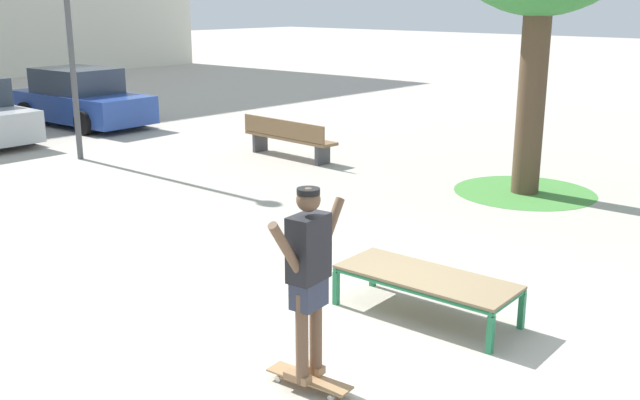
{
  "coord_description": "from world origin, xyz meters",
  "views": [
    {
      "loc": [
        -5.71,
        -4.3,
        3.25
      ],
      "look_at": [
        0.36,
        1.18,
        1.0
      ],
      "focal_mm": 41.17,
      "sensor_mm": 36.0,
      "label": 1
    }
  ],
  "objects": [
    {
      "name": "grass_patch_near_right",
      "position": [
        5.83,
        1.34,
        0.0
      ],
      "size": [
        2.43,
        2.43,
        0.01
      ],
      "primitive_type": "cylinder",
      "color": "#47893D",
      "rests_on": "ground"
    },
    {
      "name": "park_bench",
      "position": [
        5.09,
        6.38,
        0.45
      ],
      "size": [
        0.54,
        2.42,
        0.83
      ],
      "color": "brown",
      "rests_on": "ground"
    },
    {
      "name": "skater",
      "position": [
        -1.56,
        -0.42,
        1.07
      ],
      "size": [
        1.0,
        0.32,
        1.69
      ],
      "color": "brown",
      "rests_on": "skateboard"
    },
    {
      "name": "skate_box",
      "position": [
        0.36,
        -0.32,
        0.41
      ],
      "size": [
        0.86,
        1.94,
        0.46
      ],
      "color": "#237A4C",
      "rests_on": "ground"
    },
    {
      "name": "car_blue",
      "position": [
        4.42,
        13.42,
        0.69
      ],
      "size": [
        2.13,
        4.3,
        1.5
      ],
      "color": "#28479E",
      "rests_on": "ground"
    },
    {
      "name": "skateboard",
      "position": [
        -1.56,
        -0.42,
        0.08
      ],
      "size": [
        0.3,
        0.82,
        0.09
      ],
      "color": "#9E754C",
      "rests_on": "ground"
    },
    {
      "name": "ground_plane",
      "position": [
        0.0,
        0.0,
        0.0
      ],
      "size": [
        120.0,
        120.0,
        0.0
      ],
      "primitive_type": "plane",
      "color": "#B2AA9E"
    }
  ]
}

